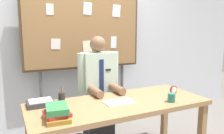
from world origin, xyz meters
TOP-DOWN VIEW (x-y plane):
  - back_wall at (0.00, 1.28)m, footprint 6.40×0.08m
  - desk at (0.00, 0.00)m, footprint 1.90×0.77m
  - person at (0.00, 0.57)m, footprint 0.55×0.56m
  - bulletin_board at (0.00, 1.07)m, footprint 1.74×0.09m
  - book_stack at (-0.69, -0.18)m, footprint 0.22×0.30m
  - open_notebook at (-0.01, -0.02)m, footprint 0.32×0.19m
  - desk_clock at (0.74, 0.00)m, footprint 0.10×0.04m
  - coffee_mug at (0.50, -0.24)m, footprint 0.08×0.08m
  - pen_holder at (-0.54, 0.29)m, footprint 0.07×0.07m
  - paper_tray at (-0.77, 0.24)m, footprint 0.26×0.20m

SIDE VIEW (x-z plane):
  - desk at x=0.00m, z-range 0.29..1.03m
  - person at x=0.00m, z-range -0.05..1.37m
  - open_notebook at x=-0.01m, z-range 0.74..0.75m
  - paper_tray at x=-0.77m, z-range 0.74..0.80m
  - desk_clock at x=0.74m, z-range 0.74..0.83m
  - coffee_mug at x=0.50m, z-range 0.74..0.83m
  - pen_holder at x=-0.54m, z-range 0.71..0.87m
  - book_stack at x=-0.69m, z-range 0.74..0.86m
  - back_wall at x=0.00m, z-range 0.00..2.70m
  - bulletin_board at x=0.00m, z-range 0.45..2.58m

